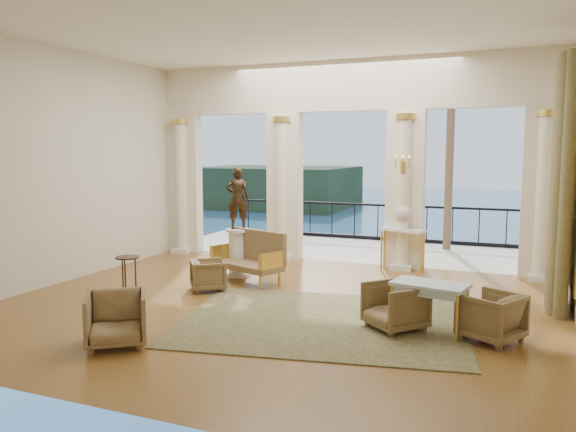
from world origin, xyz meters
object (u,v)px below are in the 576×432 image
at_px(armchair_d, 208,273).
at_px(pedestal, 238,253).
at_px(statue, 238,198).
at_px(armchair_a, 116,316).
at_px(settee, 251,257).
at_px(console_table, 403,236).
at_px(armchair_b, 395,304).
at_px(armchair_c, 491,314).
at_px(side_table, 127,262).

distance_m(armchair_d, pedestal, 1.27).
bearing_deg(statue, armchair_d, 69.92).
xyz_separation_m(pedestal, statue, (0.00, -0.00, 1.13)).
bearing_deg(armchair_d, armchair_a, 149.55).
height_order(settee, statue, statue).
distance_m(pedestal, statue, 1.13).
bearing_deg(console_table, statue, -129.22).
distance_m(armchair_b, settee, 3.70).
height_order(armchair_d, pedestal, pedestal).
bearing_deg(console_table, armchair_d, -114.13).
relative_size(armchair_b, armchair_c, 1.03).
distance_m(armchair_c, pedestal, 5.41).
bearing_deg(armchair_b, armchair_a, -105.96).
bearing_deg(armchair_d, settee, -62.34).
relative_size(settee, console_table, 1.60).
height_order(armchair_b, side_table, armchair_b).
bearing_deg(armchair_a, console_table, 29.96).
xyz_separation_m(armchair_c, armchair_d, (-4.91, 0.95, -0.05)).
distance_m(armchair_a, pedestal, 4.28).
height_order(armchair_d, side_table, side_table).
relative_size(armchair_c, side_table, 1.06).
bearing_deg(armchair_c, armchair_d, -72.00).
distance_m(statue, side_table, 2.56).
bearing_deg(settee, armchair_d, -93.55).
bearing_deg(side_table, console_table, 42.59).
bearing_deg(side_table, settee, 47.00).
bearing_deg(settee, statue, 163.56).
bearing_deg(settee, armchair_c, -1.02).
bearing_deg(statue, armchair_c, 134.38).
height_order(armchair_b, console_table, console_table).
bearing_deg(armchair_d, pedestal, -35.88).
bearing_deg(armchair_a, statue, 58.73).
bearing_deg(console_table, armchair_a, -92.94).
height_order(console_table, side_table, console_table).
bearing_deg(armchair_a, armchair_d, 60.32).
xyz_separation_m(armchair_a, side_table, (-1.53, 2.20, 0.20)).
bearing_deg(statue, armchair_b, 127.12).
bearing_deg(side_table, armchair_a, -55.16).
relative_size(armchair_a, armchair_c, 1.07).
bearing_deg(console_table, armchair_c, -43.43).
bearing_deg(armchair_a, pedestal, 58.73).
height_order(pedestal, console_table, pedestal).
height_order(armchair_a, side_table, armchair_a).
height_order(armchair_a, pedestal, pedestal).
xyz_separation_m(pedestal, console_table, (3.00, 1.75, 0.28)).
bearing_deg(armchair_b, armchair_c, 42.60).
relative_size(armchair_b, armchair_d, 1.20).
height_order(armchair_a, statue, statue).
bearing_deg(pedestal, armchair_d, -88.57).
relative_size(armchair_c, pedestal, 0.75).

